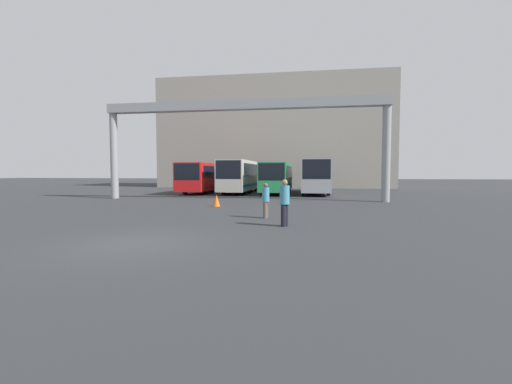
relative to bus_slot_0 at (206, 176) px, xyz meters
The scene contains 10 objects.
ground_plane 26.39m from the bus_slot_0, 77.42° to the right, with size 200.00×200.00×0.00m, color #2D3033.
building_backdrop 18.31m from the bus_slot_0, 70.69° to the left, with size 32.44×12.00×15.22m.
overhead_gantry 11.83m from the bus_slot_0, 58.53° to the right, with size 21.79×0.80×7.59m.
bus_slot_0 is the anchor object (origin of this frame).
bus_slot_1 3.83m from the bus_slot_0, ahead, with size 2.50×11.66×3.29m.
bus_slot_2 7.69m from the bus_slot_0, ahead, with size 2.52×10.10×3.03m.
bus_slot_3 11.47m from the bus_slot_0, ahead, with size 2.60×11.71×3.34m.
pedestrian_near_center 23.85m from the bus_slot_0, 65.27° to the right, with size 0.39×0.39×1.87m.
pedestrian_near_right 21.35m from the bus_slot_0, 65.28° to the right, with size 0.34×0.34×1.64m.
traffic_cone 15.37m from the bus_slot_0, 70.33° to the right, with size 0.45×0.45×0.72m.
Camera 1 is at (5.25, -9.47, 2.16)m, focal length 24.00 mm.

